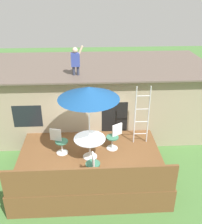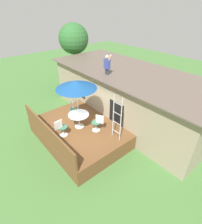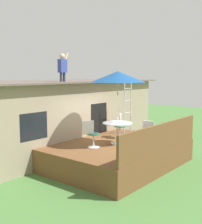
{
  "view_description": "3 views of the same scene",
  "coord_description": "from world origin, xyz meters",
  "px_view_note": "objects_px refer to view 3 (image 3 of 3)",
  "views": [
    {
      "loc": [
        -0.03,
        -7.34,
        6.14
      ],
      "look_at": [
        0.43,
        1.02,
        1.95
      ],
      "focal_mm": 42.01,
      "sensor_mm": 36.0,
      "label": 1
    },
    {
      "loc": [
        6.44,
        -4.03,
        6.33
      ],
      "look_at": [
        0.49,
        0.99,
        1.49
      ],
      "focal_mm": 28.57,
      "sensor_mm": 36.0,
      "label": 2
    },
    {
      "loc": [
        -8.34,
        -6.09,
        3.24
      ],
      "look_at": [
        0.44,
        1.04,
        1.79
      ],
      "focal_mm": 47.63,
      "sensor_mm": 36.0,
      "label": 3
    }
  ],
  "objects_px": {
    "person_figure": "(63,65)",
    "step_ladder": "(128,107)",
    "patio_table": "(117,127)",
    "patio_umbrella": "(118,77)",
    "patio_chair_right": "(120,126)",
    "patio_chair_near": "(145,134)",
    "patio_chair_left": "(92,134)"
  },
  "relations": [
    {
      "from": "person_figure",
      "to": "step_ladder",
      "type": "bearing_deg",
      "value": -31.87
    },
    {
      "from": "patio_table",
      "to": "step_ladder",
      "type": "bearing_deg",
      "value": 24.04
    },
    {
      "from": "patio_umbrella",
      "to": "patio_chair_right",
      "type": "xyz_separation_m",
      "value": [
        0.86,
        0.51,
        -1.89
      ]
    },
    {
      "from": "patio_umbrella",
      "to": "patio_chair_near",
      "type": "xyz_separation_m",
      "value": [
        0.08,
        -1.05,
        -1.89
      ]
    },
    {
      "from": "person_figure",
      "to": "patio_chair_right",
      "type": "distance_m",
      "value": 3.18
    },
    {
      "from": "patio_table",
      "to": "step_ladder",
      "type": "xyz_separation_m",
      "value": [
        1.87,
        0.83,
        0.51
      ]
    },
    {
      "from": "person_figure",
      "to": "patio_chair_right",
      "type": "height_order",
      "value": "person_figure"
    },
    {
      "from": "patio_table",
      "to": "patio_chair_left",
      "type": "relative_size",
      "value": 1.13
    },
    {
      "from": "patio_chair_near",
      "to": "person_figure",
      "type": "bearing_deg",
      "value": 4.4
    },
    {
      "from": "patio_chair_right",
      "to": "patio_chair_near",
      "type": "distance_m",
      "value": 1.75
    },
    {
      "from": "patio_umbrella",
      "to": "step_ladder",
      "type": "distance_m",
      "value": 2.39
    },
    {
      "from": "patio_umbrella",
      "to": "person_figure",
      "type": "bearing_deg",
      "value": 100.88
    },
    {
      "from": "patio_chair_right",
      "to": "patio_chair_near",
      "type": "height_order",
      "value": "same"
    },
    {
      "from": "patio_chair_near",
      "to": "patio_table",
      "type": "bearing_deg",
      "value": 0.0
    },
    {
      "from": "step_ladder",
      "to": "person_figure",
      "type": "bearing_deg",
      "value": 148.13
    },
    {
      "from": "step_ladder",
      "to": "patio_chair_right",
      "type": "xyz_separation_m",
      "value": [
        -1.0,
        -0.33,
        -0.64
      ]
    },
    {
      "from": "patio_chair_left",
      "to": "patio_chair_near",
      "type": "height_order",
      "value": "same"
    },
    {
      "from": "patio_chair_left",
      "to": "patio_chair_right",
      "type": "bearing_deg",
      "value": 22.87
    },
    {
      "from": "patio_chair_left",
      "to": "patio_chair_right",
      "type": "xyz_separation_m",
      "value": [
        1.89,
        0.19,
        0.0
      ]
    },
    {
      "from": "patio_table",
      "to": "patio_chair_left",
      "type": "xyz_separation_m",
      "value": [
        -1.02,
        0.31,
        -0.13
      ]
    },
    {
      "from": "step_ladder",
      "to": "patio_chair_left",
      "type": "height_order",
      "value": "step_ladder"
    },
    {
      "from": "person_figure",
      "to": "patio_chair_near",
      "type": "distance_m",
      "value": 4.07
    },
    {
      "from": "patio_chair_right",
      "to": "patio_chair_near",
      "type": "bearing_deg",
      "value": 33.07
    },
    {
      "from": "step_ladder",
      "to": "patio_chair_near",
      "type": "bearing_deg",
      "value": -133.38
    },
    {
      "from": "step_ladder",
      "to": "patio_chair_near",
      "type": "xyz_separation_m",
      "value": [
        -1.78,
        -1.89,
        -0.64
      ]
    },
    {
      "from": "patio_umbrella",
      "to": "patio_chair_near",
      "type": "bearing_deg",
      "value": -85.54
    },
    {
      "from": "patio_table",
      "to": "person_figure",
      "type": "height_order",
      "value": "person_figure"
    },
    {
      "from": "patio_chair_right",
      "to": "patio_chair_near",
      "type": "relative_size",
      "value": 1.0
    },
    {
      "from": "patio_umbrella",
      "to": "patio_chair_near",
      "type": "height_order",
      "value": "patio_umbrella"
    },
    {
      "from": "patio_umbrella",
      "to": "patio_chair_right",
      "type": "relative_size",
      "value": 2.76
    },
    {
      "from": "patio_table",
      "to": "patio_umbrella",
      "type": "height_order",
      "value": "patio_umbrella"
    },
    {
      "from": "patio_table",
      "to": "step_ladder",
      "type": "relative_size",
      "value": 0.47
    }
  ]
}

